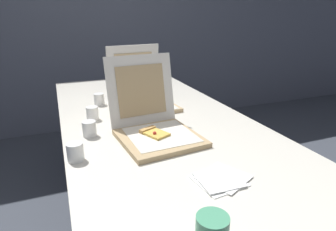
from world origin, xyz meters
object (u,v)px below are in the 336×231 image
Objects in this scene: pizza_box_front at (155,126)px; pizza_box_middle at (142,98)px; cup_white_near_left at (75,152)px; napkin_pile at (220,179)px; cup_white_mid at (92,113)px; cup_white_far at (99,99)px; table at (154,126)px; cup_white_near_center at (89,129)px.

pizza_box_front is 1.16× the size of pizza_box_middle.
napkin_pile is at bearing -36.30° from cup_white_near_left.
pizza_box_front is 0.40m from cup_white_mid.
cup_white_mid is (-0.23, 0.33, -0.02)m from pizza_box_front.
cup_white_mid is (-0.30, -0.11, -0.02)m from pizza_box_middle.
pizza_box_middle is 5.26× the size of cup_white_mid.
cup_white_far is (-0.16, 0.58, -0.02)m from pizza_box_front.
table is at bearing -54.66° from cup_white_far.
cup_white_near_left is (-0.43, -0.34, 0.08)m from table.
pizza_box_front reaches higher than cup_white_near_center.
pizza_box_middle is (-0.01, 0.20, 0.10)m from table.
pizza_box_middle is at bearing 43.23° from cup_white_near_center.
cup_white_far is 0.47m from cup_white_near_center.
cup_white_far is at bearing 74.02° from cup_white_near_left.
cup_white_mid is 0.21m from cup_white_near_center.
cup_white_near_left is at bearing -109.95° from cup_white_near_center.
cup_white_far and cup_white_near_center have the same top height.
pizza_box_front is 6.10× the size of cup_white_mid.
cup_white_near_left is 0.23m from cup_white_near_center.
table is 29.42× the size of cup_white_mid.
pizza_box_front is at bearing -107.61° from table.
pizza_box_front is at bearing -23.53° from cup_white_near_center.
cup_white_mid is 1.00× the size of cup_white_far.
cup_white_mid is at bearing -166.12° from pizza_box_middle.
cup_white_near_center is at bearing -104.04° from cup_white_far.
pizza_box_middle is at bearing 20.62° from cup_white_mid.
pizza_box_middle is 5.26× the size of cup_white_far.
pizza_box_front is at bearing 101.52° from napkin_pile.
cup_white_far is at bearing 99.86° from pizza_box_front.
cup_white_mid is 0.81m from napkin_pile.
pizza_box_front is at bearing -105.90° from pizza_box_middle.
table is 0.22m from pizza_box_middle.
pizza_box_middle is at bearing -30.06° from cup_white_far.
pizza_box_middle is at bearing 91.67° from table.
pizza_box_middle is 0.27m from cup_white_far.
cup_white_near_center is (-0.35, -0.32, -0.02)m from pizza_box_middle.
cup_white_near_left and cup_white_mid have the same top height.
pizza_box_front is 6.10× the size of cup_white_near_center.
pizza_box_middle is 1.77× the size of napkin_pile.
pizza_box_middle reaches higher than cup_white_near_center.
cup_white_near_left is at bearing 143.70° from napkin_pile.
cup_white_mid is 0.26m from cup_white_far.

